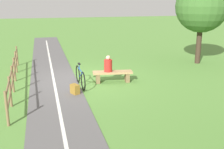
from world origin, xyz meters
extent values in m
plane|color=#548438|center=(0.00, 0.00, 0.00)|extent=(80.00, 80.00, 0.00)
cube|color=#565454|center=(1.08, 4.00, 0.01)|extent=(2.06, 36.01, 0.02)
cube|color=silver|center=(1.08, 4.00, 0.02)|extent=(0.22, 32.00, 0.00)
cube|color=#A88456|center=(-1.31, 0.56, 0.42)|extent=(1.69, 0.65, 0.08)
cube|color=brown|center=(-1.92, 0.64, 0.19)|extent=(0.21, 0.42, 0.38)
cube|color=brown|center=(-0.69, 0.48, 0.19)|extent=(0.21, 0.42, 0.38)
cylinder|color=#B2231E|center=(-1.12, 0.54, 0.71)|extent=(0.37, 0.37, 0.50)
sphere|color=tan|center=(-1.12, 0.54, 1.04)|extent=(0.18, 0.18, 0.18)
torus|color=black|center=(0.05, 1.31, 0.36)|extent=(0.08, 0.73, 0.73)
torus|color=black|center=(0.11, 0.25, 0.36)|extent=(0.08, 0.73, 0.73)
cylinder|color=#1E51A3|center=(0.08, 0.78, 0.67)|extent=(0.09, 0.90, 0.04)
cylinder|color=#1E51A3|center=(0.07, 0.94, 0.52)|extent=(0.07, 0.65, 0.34)
cylinder|color=#1E51A3|center=(0.09, 0.62, 0.77)|extent=(0.03, 0.03, 0.20)
cube|color=black|center=(0.09, 0.62, 0.88)|extent=(0.09, 0.20, 0.05)
cube|color=olive|center=(0.41, 1.67, 0.18)|extent=(0.35, 0.41, 0.36)
cube|color=#A57A2A|center=(0.29, 1.62, 0.13)|extent=(0.14, 0.24, 0.16)
cylinder|color=brown|center=(2.75, -3.52, 0.51)|extent=(0.08, 0.08, 1.01)
cylinder|color=brown|center=(2.70, -2.06, 0.51)|extent=(0.08, 0.08, 1.01)
cylinder|color=brown|center=(2.65, -0.59, 0.51)|extent=(0.08, 0.08, 1.01)
cylinder|color=brown|center=(2.60, 0.88, 0.51)|extent=(0.08, 0.08, 1.01)
cylinder|color=brown|center=(2.56, 2.35, 0.51)|extent=(0.08, 0.08, 1.01)
cylinder|color=brown|center=(2.51, 3.82, 0.51)|extent=(0.08, 0.08, 1.01)
cylinder|color=brown|center=(2.63, 0.15, 0.86)|extent=(0.30, 7.34, 0.06)
cylinder|color=brown|center=(2.63, 0.15, 0.46)|extent=(0.30, 7.34, 0.06)
cylinder|color=#38281E|center=(-6.64, -1.66, 1.17)|extent=(0.27, 0.27, 2.33)
sphere|color=#386028|center=(-6.64, -1.66, 3.01)|extent=(2.70, 2.70, 2.70)
camera|label=1|loc=(1.48, 11.19, 3.39)|focal=43.92mm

